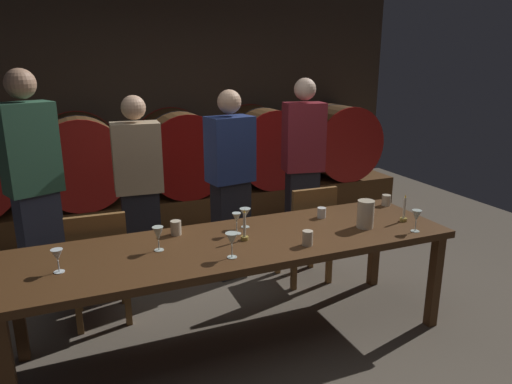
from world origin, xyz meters
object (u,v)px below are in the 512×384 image
at_px(dining_table, 238,250).
at_px(pitcher, 365,214).
at_px(chair_left, 99,262).
at_px(cup_center_left, 308,238).
at_px(chair_right, 308,229).
at_px(wine_barrel_right, 262,146).
at_px(guest_far_right, 303,166).
at_px(guest_center_left, 139,193).
at_px(cup_far_right, 386,200).
at_px(wine_glass_far_right, 416,216).
at_px(wine_barrel_center, 180,152).
at_px(wine_glass_center_left, 232,240).
at_px(cup_far_left, 176,228).
at_px(wine_glass_center_right, 237,219).
at_px(candle_right, 404,214).
at_px(candle_left, 245,231).
at_px(wine_glass_far_left, 57,256).
at_px(wine_barrel_left, 80,159).
at_px(wine_glass_left, 158,234).
at_px(guest_center_right, 231,185).
at_px(cup_center_right, 322,213).
at_px(wine_barrel_far_right, 333,140).
at_px(guest_far_left, 34,189).
at_px(wine_glass_right, 245,213).

height_order(dining_table, pitcher, pitcher).
relative_size(chair_left, cup_center_left, 9.03).
bearing_deg(chair_right, dining_table, 37.12).
bearing_deg(wine_barrel_right, guest_far_right, -95.81).
xyz_separation_m(guest_center_left, cup_far_right, (1.84, -0.86, -0.04)).
bearing_deg(wine_glass_far_right, cup_far_right, 71.33).
distance_m(wine_barrel_center, wine_glass_center_left, 2.84).
relative_size(pitcher, cup_center_left, 2.03).
height_order(guest_far_right, pitcher, guest_far_right).
relative_size(wine_barrel_center, cup_far_left, 9.74).
bearing_deg(wine_glass_center_right, guest_center_left, 116.26).
height_order(candle_right, cup_center_left, candle_right).
bearing_deg(candle_left, wine_glass_far_left, -177.62).
relative_size(wine_barrel_left, wine_glass_left, 6.10).
bearing_deg(chair_right, cup_far_right, 146.24).
bearing_deg(guest_center_right, guest_far_right, -172.86).
bearing_deg(guest_far_right, cup_far_left, 44.26).
bearing_deg(cup_center_left, wine_glass_far_right, -4.94).
height_order(wine_glass_center_left, cup_far_left, wine_glass_center_left).
bearing_deg(wine_barrel_right, dining_table, -116.53).
relative_size(candle_right, pitcher, 1.04).
bearing_deg(guest_center_left, wine_glass_center_right, 119.76).
distance_m(wine_glass_left, cup_center_right, 1.27).
height_order(wine_barrel_center, wine_barrel_far_right, same).
height_order(guest_center_right, wine_glass_center_left, guest_center_right).
height_order(wine_barrel_far_right, wine_glass_far_left, wine_barrel_far_right).
bearing_deg(wine_glass_far_right, guest_far_left, 149.70).
bearing_deg(cup_center_left, cup_center_right, 50.52).
distance_m(wine_barrel_far_right, cup_center_right, 2.86).
relative_size(chair_left, guest_far_left, 0.48).
height_order(wine_barrel_right, guest_center_left, guest_center_left).
height_order(chair_right, wine_glass_center_left, wine_glass_center_left).
distance_m(wine_barrel_far_right, wine_glass_right, 3.21).
relative_size(wine_barrel_center, guest_center_left, 0.58).
height_order(chair_left, wine_glass_left, wine_glass_left).
relative_size(cup_far_left, cup_center_left, 1.00).
relative_size(candle_left, cup_far_right, 2.45).
bearing_deg(wine_glass_far_right, wine_barrel_far_right, 68.74).
height_order(wine_glass_center_right, cup_center_left, wine_glass_center_right).
bearing_deg(cup_far_left, wine_glass_far_right, -20.63).
xyz_separation_m(pitcher, cup_center_right, (-0.18, 0.30, -0.06)).
distance_m(candle_right, wine_glass_center_right, 1.25).
distance_m(guest_center_right, candle_right, 1.47).
height_order(guest_center_left, cup_center_left, guest_center_left).
bearing_deg(guest_center_left, chair_right, 163.03).
distance_m(guest_center_left, wine_glass_far_right, 2.18).
xyz_separation_m(wine_glass_left, wine_glass_far_right, (1.71, -0.35, 0.00)).
bearing_deg(wine_glass_right, wine_barrel_center, 87.37).
xyz_separation_m(chair_left, candle_left, (0.89, -0.62, 0.32)).
xyz_separation_m(dining_table, wine_glass_far_right, (1.19, -0.31, 0.17)).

